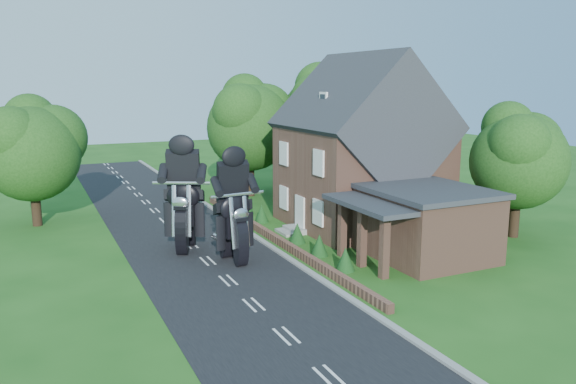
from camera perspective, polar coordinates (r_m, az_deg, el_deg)
name	(u,v)px	position (r m, az deg, el deg)	size (l,w,h in m)	color
ground	(228,281)	(24.81, -6.10, -8.95)	(120.00, 120.00, 0.00)	#1D4E16
road	(228,281)	(24.81, -6.10, -8.93)	(7.00, 80.00, 0.02)	black
kerb	(303,268)	(26.13, 1.55, -7.71)	(0.30, 80.00, 0.12)	gray
garden_wall	(273,237)	(30.68, -1.56, -4.58)	(0.30, 22.00, 0.40)	brown
house	(361,153)	(33.60, 7.45, 3.92)	(9.54, 8.64, 10.24)	brown
annex	(424,222)	(28.27, 13.67, -2.97)	(7.05, 5.94, 3.44)	brown
tree_annex_side	(523,153)	(33.35, 22.74, 3.70)	(5.64, 5.20, 7.48)	black
tree_house_right	(418,132)	(39.19, 13.07, 5.98)	(6.51, 6.00, 8.40)	black
tree_behind_house	(332,112)	(44.00, 4.46, 8.11)	(7.81, 7.20, 10.08)	black
tree_behind_left	(255,120)	(42.31, -3.39, 7.34)	(6.94, 6.40, 9.16)	black
tree_far_road	(38,145)	(36.39, -24.08, 4.38)	(6.08, 5.60, 7.84)	black
shrub_a	(345,259)	(25.90, 5.84, -6.80)	(0.90, 0.90, 1.10)	#103513
shrub_b	(319,245)	(27.97, 3.21, -5.40)	(0.90, 0.90, 1.10)	#103513
shrub_c	(297,233)	(30.11, 0.95, -4.18)	(0.90, 0.90, 1.10)	#103513
shrub_d	(262,214)	(34.54, -2.70, -2.20)	(0.90, 0.90, 1.10)	#103513
shrub_e	(247,206)	(36.80, -4.19, -1.39)	(0.90, 0.90, 1.10)	#103513
shrub_f	(234,199)	(39.10, -5.50, -0.67)	(0.90, 0.90, 1.10)	#103513
motorcycle_lead	(234,245)	(26.98, -5.53, -5.41)	(0.46, 1.80, 1.68)	black
motorcycle_follow	(186,234)	(29.13, -10.37, -4.19)	(0.48, 1.92, 1.79)	black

